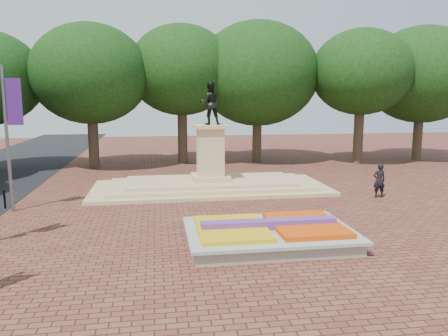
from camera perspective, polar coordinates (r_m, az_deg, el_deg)
The scene contains 5 objects.
ground at distance 18.71m, azimuth 1.30°, elevation -7.90°, with size 90.00×90.00×0.00m, color brown.
flower_bed at distance 16.95m, azimuth 5.98°, elevation -8.46°, with size 6.30×4.30×0.91m.
monument at distance 26.21m, azimuth -1.79°, elevation -0.93°, with size 14.00×6.00×6.40m.
tree_row_back at distance 36.04m, azimuth -0.10°, elevation 11.11°, with size 44.80×8.80×10.43m.
pedestrian at distance 25.64m, azimuth 19.61°, elevation -1.55°, with size 0.69×0.45×1.90m, color black.
Camera 1 is at (-3.18, -17.59, 5.53)m, focal length 35.00 mm.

